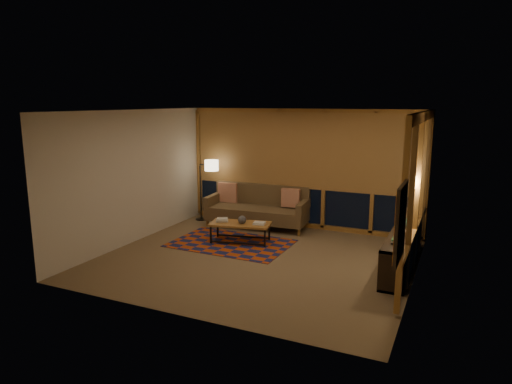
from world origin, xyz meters
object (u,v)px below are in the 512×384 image
at_px(floor_lamp, 200,190).
at_px(coffee_table, 240,233).
at_px(sofa, 257,207).
at_px(bookshelf, 403,248).

bearing_deg(floor_lamp, coffee_table, -29.96).
relative_size(sofa, coffee_table, 1.87).
relative_size(sofa, bookshelf, 0.87).
xyz_separation_m(sofa, coffee_table, (0.17, -1.22, -0.27)).
bearing_deg(bookshelf, sofa, 159.32).
xyz_separation_m(floor_lamp, bookshelf, (4.92, -1.30, -0.42)).
distance_m(sofa, bookshelf, 3.62).
height_order(floor_lamp, bookshelf, floor_lamp).
relative_size(sofa, floor_lamp, 1.53).
distance_m(sofa, coffee_table, 1.26).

